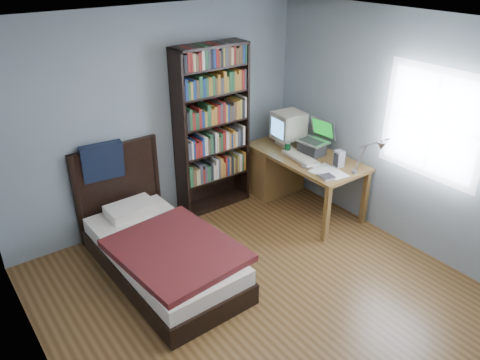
{
  "coord_description": "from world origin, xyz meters",
  "views": [
    {
      "loc": [
        -2.26,
        -2.53,
        3.07
      ],
      "look_at": [
        0.15,
        0.72,
        0.99
      ],
      "focal_mm": 35.0,
      "sensor_mm": 36.0,
      "label": 1
    }
  ],
  "objects_px": {
    "crt_monitor": "(288,126)",
    "keyboard": "(300,157)",
    "laptop": "(313,145)",
    "bed": "(158,248)",
    "desk_lamp": "(377,148)",
    "speaker": "(339,159)",
    "soda_can": "(288,148)",
    "bookshelf": "(212,130)",
    "desk": "(282,167)"
  },
  "relations": [
    {
      "from": "desk_lamp",
      "to": "keyboard",
      "type": "xyz_separation_m",
      "value": [
        -0.11,
        0.99,
        -0.43
      ]
    },
    {
      "from": "desk",
      "to": "laptop",
      "type": "distance_m",
      "value": 0.63
    },
    {
      "from": "bed",
      "to": "speaker",
      "type": "bearing_deg",
      "value": -10.35
    },
    {
      "from": "laptop",
      "to": "desk",
      "type": "bearing_deg",
      "value": 102.18
    },
    {
      "from": "keyboard",
      "to": "bed",
      "type": "distance_m",
      "value": 2.02
    },
    {
      "from": "speaker",
      "to": "bookshelf",
      "type": "distance_m",
      "value": 1.55
    },
    {
      "from": "keyboard",
      "to": "bookshelf",
      "type": "distance_m",
      "value": 1.12
    },
    {
      "from": "speaker",
      "to": "bed",
      "type": "height_order",
      "value": "bed"
    },
    {
      "from": "keyboard",
      "to": "soda_can",
      "type": "relative_size",
      "value": 3.96
    },
    {
      "from": "speaker",
      "to": "bed",
      "type": "xyz_separation_m",
      "value": [
        -2.17,
        0.4,
        -0.57
      ]
    },
    {
      "from": "laptop",
      "to": "bookshelf",
      "type": "xyz_separation_m",
      "value": [
        -0.97,
        0.76,
        0.18
      ]
    },
    {
      "from": "desk_lamp",
      "to": "speaker",
      "type": "xyz_separation_m",
      "value": [
        0.1,
        0.57,
        -0.35
      ]
    },
    {
      "from": "soda_can",
      "to": "bookshelf",
      "type": "relative_size",
      "value": 0.06
    },
    {
      "from": "desk",
      "to": "bookshelf",
      "type": "bearing_deg",
      "value": 160.03
    },
    {
      "from": "desk",
      "to": "bed",
      "type": "height_order",
      "value": "bed"
    },
    {
      "from": "laptop",
      "to": "speaker",
      "type": "xyz_separation_m",
      "value": [
        -0.01,
        -0.44,
        -0.02
      ]
    },
    {
      "from": "soda_can",
      "to": "speaker",
      "type": "bearing_deg",
      "value": -71.84
    },
    {
      "from": "laptop",
      "to": "speaker",
      "type": "distance_m",
      "value": 0.44
    },
    {
      "from": "speaker",
      "to": "bed",
      "type": "relative_size",
      "value": 0.09
    },
    {
      "from": "laptop",
      "to": "desk_lamp",
      "type": "height_order",
      "value": "desk_lamp"
    },
    {
      "from": "desk_lamp",
      "to": "bookshelf",
      "type": "distance_m",
      "value": 1.97
    },
    {
      "from": "speaker",
      "to": "bed",
      "type": "distance_m",
      "value": 2.28
    },
    {
      "from": "soda_can",
      "to": "desk",
      "type": "bearing_deg",
      "value": 59.99
    },
    {
      "from": "desk_lamp",
      "to": "crt_monitor",
      "type": "bearing_deg",
      "value": 86.91
    },
    {
      "from": "bed",
      "to": "crt_monitor",
      "type": "bearing_deg",
      "value": 12.49
    },
    {
      "from": "crt_monitor",
      "to": "laptop",
      "type": "height_order",
      "value": "laptop"
    },
    {
      "from": "crt_monitor",
      "to": "desk",
      "type": "bearing_deg",
      "value": 178.74
    },
    {
      "from": "speaker",
      "to": "soda_can",
      "type": "bearing_deg",
      "value": 115.22
    },
    {
      "from": "soda_can",
      "to": "keyboard",
      "type": "bearing_deg",
      "value": -89.56
    },
    {
      "from": "soda_can",
      "to": "bookshelf",
      "type": "distance_m",
      "value": 0.96
    },
    {
      "from": "laptop",
      "to": "bookshelf",
      "type": "height_order",
      "value": "bookshelf"
    },
    {
      "from": "desk_lamp",
      "to": "speaker",
      "type": "bearing_deg",
      "value": 80.09
    },
    {
      "from": "desk",
      "to": "speaker",
      "type": "bearing_deg",
      "value": -84.56
    },
    {
      "from": "laptop",
      "to": "desk_lamp",
      "type": "xyz_separation_m",
      "value": [
        -0.11,
        -1.01,
        0.33
      ]
    },
    {
      "from": "crt_monitor",
      "to": "speaker",
      "type": "height_order",
      "value": "crt_monitor"
    },
    {
      "from": "desk_lamp",
      "to": "laptop",
      "type": "bearing_deg",
      "value": 83.7
    },
    {
      "from": "desk",
      "to": "desk_lamp",
      "type": "height_order",
      "value": "desk_lamp"
    },
    {
      "from": "desk",
      "to": "crt_monitor",
      "type": "distance_m",
      "value": 0.56
    },
    {
      "from": "laptop",
      "to": "bed",
      "type": "xyz_separation_m",
      "value": [
        -2.19,
        -0.04,
        -0.59
      ]
    },
    {
      "from": "crt_monitor",
      "to": "keyboard",
      "type": "distance_m",
      "value": 0.54
    },
    {
      "from": "bookshelf",
      "to": "bed",
      "type": "bearing_deg",
      "value": -146.65
    },
    {
      "from": "soda_can",
      "to": "bed",
      "type": "height_order",
      "value": "bed"
    },
    {
      "from": "keyboard",
      "to": "bed",
      "type": "xyz_separation_m",
      "value": [
        -1.96,
        -0.02,
        -0.49
      ]
    },
    {
      "from": "soda_can",
      "to": "bookshelf",
      "type": "xyz_separation_m",
      "value": [
        -0.75,
        0.54,
        0.24
      ]
    },
    {
      "from": "keyboard",
      "to": "speaker",
      "type": "distance_m",
      "value": 0.48
    },
    {
      "from": "keyboard",
      "to": "soda_can",
      "type": "bearing_deg",
      "value": 96.32
    },
    {
      "from": "desk_lamp",
      "to": "speaker",
      "type": "height_order",
      "value": "desk_lamp"
    },
    {
      "from": "desk",
      "to": "soda_can",
      "type": "xyz_separation_m",
      "value": [
        -0.13,
        -0.23,
        0.38
      ]
    },
    {
      "from": "laptop",
      "to": "bookshelf",
      "type": "relative_size",
      "value": 0.21
    },
    {
      "from": "bookshelf",
      "to": "bed",
      "type": "xyz_separation_m",
      "value": [
        -1.21,
        -0.8,
        -0.77
      ]
    }
  ]
}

